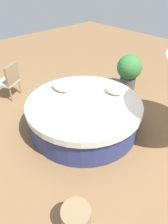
% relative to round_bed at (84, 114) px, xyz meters
% --- Properties ---
extents(ground_plane, '(16.00, 16.00, 0.00)m').
position_rel_round_bed_xyz_m(ground_plane, '(0.00, 0.00, -0.35)').
color(ground_plane, olive).
extents(round_bed, '(2.51, 2.51, 0.69)m').
position_rel_round_bed_xyz_m(round_bed, '(0.00, 0.00, 0.00)').
color(round_bed, navy).
rests_on(round_bed, ground_plane).
extents(throw_pillow_0, '(0.43, 0.33, 0.22)m').
position_rel_round_bed_xyz_m(throw_pillow_0, '(-0.21, -0.74, 0.45)').
color(throw_pillow_0, beige).
rests_on(throw_pillow_0, round_bed).
extents(throw_pillow_1, '(0.52, 0.29, 0.17)m').
position_rel_round_bed_xyz_m(throw_pillow_1, '(0.74, 0.06, 0.42)').
color(throw_pillow_1, beige).
rests_on(throw_pillow_1, round_bed).
extents(patio_chair, '(0.69, 0.70, 0.98)m').
position_rel_round_bed_xyz_m(patio_chair, '(2.36, 0.57, 0.21)').
color(patio_chair, '#997A56').
rests_on(patio_chair, ground_plane).
extents(planter, '(0.73, 0.73, 1.04)m').
position_rel_round_bed_xyz_m(planter, '(0.46, -2.23, 0.24)').
color(planter, '#4C4C51').
rests_on(planter, ground_plane).
extents(side_table, '(0.41, 0.41, 0.44)m').
position_rel_round_bed_xyz_m(side_table, '(-1.57, 1.61, -0.14)').
color(side_table, '#997A56').
rests_on(side_table, ground_plane).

